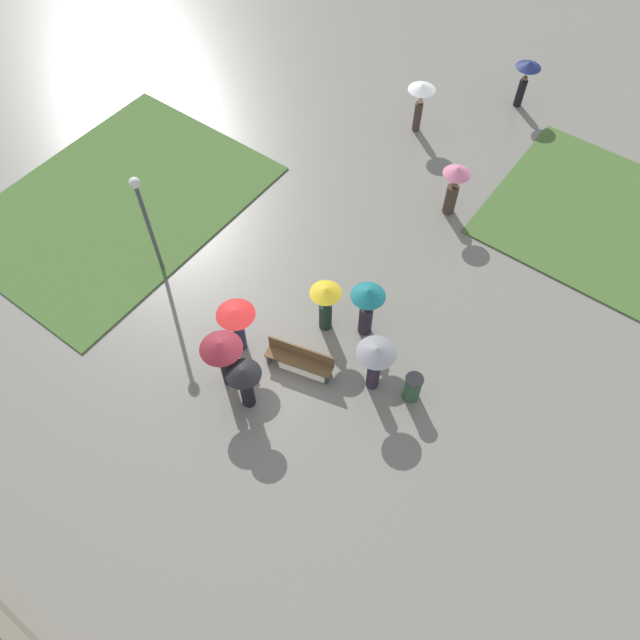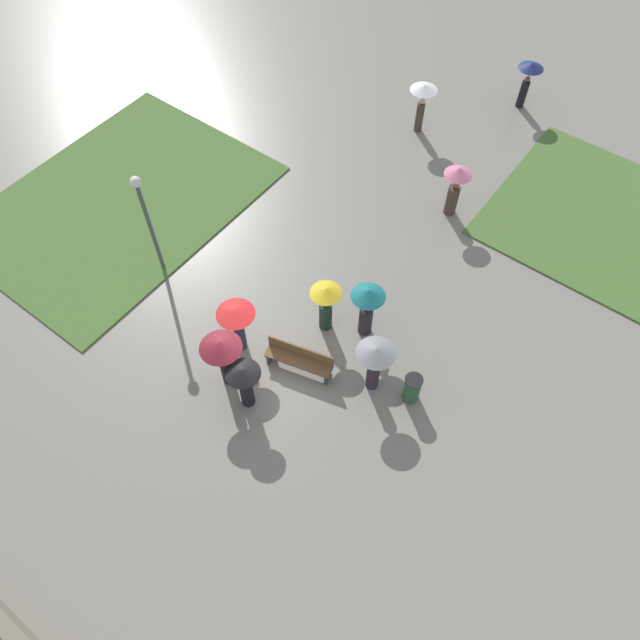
{
  "view_description": "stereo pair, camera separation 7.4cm",
  "coord_description": "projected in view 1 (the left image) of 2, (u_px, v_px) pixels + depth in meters",
  "views": [
    {
      "loc": [
        6.8,
        -6.21,
        15.45
      ],
      "look_at": [
        0.95,
        1.71,
        0.92
      ],
      "focal_mm": 35.0,
      "sensor_mm": 36.0,
      "label": 1
    },
    {
      "loc": [
        6.86,
        -6.16,
        15.45
      ],
      "look_at": [
        0.95,
        1.71,
        0.92
      ],
      "focal_mm": 35.0,
      "sensor_mm": 36.0,
      "label": 2
    }
  ],
  "objects": [
    {
      "name": "park_bench",
      "position": [
        300.0,
        358.0,
        17.36
      ],
      "size": [
        2.0,
        0.91,
        0.9
      ],
      "rotation": [
        0.0,
        0.0,
        0.26
      ],
      "color": "brown",
      "rests_on": "ground_plane"
    },
    {
      "name": "crowd_person_black",
      "position": [
        245.0,
        382.0,
        16.2
      ],
      "size": [
        0.94,
        0.94,
        1.76
      ],
      "rotation": [
        0.0,
        0.0,
        1.21
      ],
      "color": "black",
      "rests_on": "ground_plane"
    },
    {
      "name": "crowd_person_maroon",
      "position": [
        222.0,
        352.0,
        16.21
      ],
      "size": [
        1.14,
        1.14,
        2.0
      ],
      "rotation": [
        0.0,
        0.0,
        1.95
      ],
      "color": "black",
      "rests_on": "ground_plane"
    },
    {
      "name": "lone_walker_near_lawn",
      "position": [
        454.0,
        184.0,
        20.13
      ],
      "size": [
        0.91,
        0.91,
        1.96
      ],
      "rotation": [
        0.0,
        0.0,
        3.1
      ],
      "color": "#47382D",
      "rests_on": "ground_plane"
    },
    {
      "name": "lamp_post",
      "position": [
        145.0,
        213.0,
        17.7
      ],
      "size": [
        0.32,
        0.32,
        3.82
      ],
      "color": "#474C51",
      "rests_on": "ground_plane"
    },
    {
      "name": "crowd_person_red",
      "position": [
        237.0,
        321.0,
        17.05
      ],
      "size": [
        1.08,
        1.08,
        1.82
      ],
      "rotation": [
        0.0,
        0.0,
        4.47
      ],
      "color": "#282D47",
      "rests_on": "ground_plane"
    },
    {
      "name": "ground_plane",
      "position": [
        258.0,
        361.0,
        17.86
      ],
      "size": [
        90.0,
        90.0,
        0.0
      ],
      "primitive_type": "plane",
      "color": "gray"
    },
    {
      "name": "lone_walker_mid_plaza",
      "position": [
        526.0,
        75.0,
        23.27
      ],
      "size": [
        0.94,
        0.94,
        1.86
      ],
      "rotation": [
        0.0,
        0.0,
        4.22
      ],
      "color": "black",
      "rests_on": "ground_plane"
    },
    {
      "name": "crowd_person_teal",
      "position": [
        367.0,
        304.0,
        17.36
      ],
      "size": [
        0.98,
        0.98,
        1.99
      ],
      "rotation": [
        0.0,
        0.0,
        1.95
      ],
      "color": "#2D2333",
      "rests_on": "ground_plane"
    },
    {
      "name": "crowd_person_yellow",
      "position": [
        326.0,
        303.0,
        17.59
      ],
      "size": [
        0.9,
        0.9,
        1.84
      ],
      "rotation": [
        0.0,
        0.0,
        0.61
      ],
      "color": "#1E3328",
      "rests_on": "ground_plane"
    },
    {
      "name": "crowd_person_grey",
      "position": [
        375.0,
        360.0,
        16.35
      ],
      "size": [
        1.06,
        1.06,
        1.91
      ],
      "rotation": [
        0.0,
        0.0,
        0.02
      ],
      "color": "#2D2333",
      "rests_on": "ground_plane"
    },
    {
      "name": "lawn_patch_near",
      "position": [
        118.0,
        203.0,
        21.34
      ],
      "size": [
        7.26,
        9.65,
        0.06
      ],
      "color": "#4C7033",
      "rests_on": "ground_plane"
    },
    {
      "name": "lone_walker_far_path",
      "position": [
        421.0,
        97.0,
        22.36
      ],
      "size": [
        0.99,
        0.99,
        1.95
      ],
      "rotation": [
        0.0,
        0.0,
        3.49
      ],
      "color": "#47382D",
      "rests_on": "ground_plane"
    },
    {
      "name": "trash_bin",
      "position": [
        412.0,
        388.0,
        16.83
      ],
      "size": [
        0.5,
        0.5,
        0.97
      ],
      "color": "#335638",
      "rests_on": "ground_plane"
    },
    {
      "name": "lawn_patch_far",
      "position": [
        638.0,
        235.0,
        20.53
      ],
      "size": [
        9.51,
        6.66,
        0.06
      ],
      "color": "#4C7033",
      "rests_on": "ground_plane"
    },
    {
      "name": "parapet_wall",
      "position": [
        6.0,
        624.0,
        13.64
      ],
      "size": [
        45.0,
        0.35,
        0.85
      ],
      "color": "gray",
      "rests_on": "ground_plane"
    }
  ]
}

